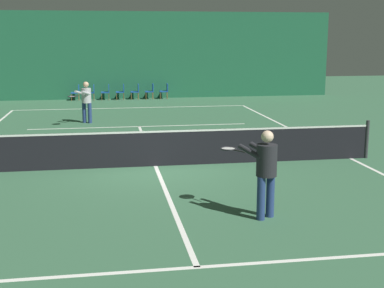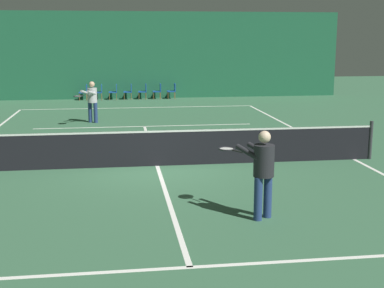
{
  "view_description": "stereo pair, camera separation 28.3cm",
  "coord_description": "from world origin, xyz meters",
  "px_view_note": "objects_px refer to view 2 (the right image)",
  "views": [
    {
      "loc": [
        -1.28,
        -13.7,
        3.36
      ],
      "look_at": [
        0.66,
        -1.94,
        0.96
      ],
      "focal_mm": 50.0,
      "sensor_mm": 36.0,
      "label": 1
    },
    {
      "loc": [
        -1.0,
        -13.74,
        3.36
      ],
      "look_at": [
        0.66,
        -1.94,
        0.96
      ],
      "focal_mm": 50.0,
      "sensor_mm": 36.0,
      "label": 2
    }
  ],
  "objects_px": {
    "courtside_chair_0": "(84,91)",
    "courtside_chair_5": "(158,90)",
    "courtside_chair_3": "(129,91)",
    "courtside_chair_4": "(144,90)",
    "player_far": "(92,99)",
    "courtside_chair_2": "(114,91)",
    "courtside_chair_1": "(99,91)",
    "player_near": "(262,168)",
    "tennis_net": "(157,147)",
    "courtside_chair_6": "(173,90)"
  },
  "relations": [
    {
      "from": "courtside_chair_2",
      "to": "courtside_chair_6",
      "type": "height_order",
      "value": "same"
    },
    {
      "from": "courtside_chair_3",
      "to": "courtside_chair_4",
      "type": "bearing_deg",
      "value": 90.0
    },
    {
      "from": "courtside_chair_0",
      "to": "courtside_chair_5",
      "type": "xyz_separation_m",
      "value": [
        3.96,
        0.0,
        0.0
      ]
    },
    {
      "from": "player_far",
      "to": "courtside_chair_0",
      "type": "xyz_separation_m",
      "value": [
        -0.73,
        7.79,
        -0.46
      ]
    },
    {
      "from": "tennis_net",
      "to": "courtside_chair_2",
      "type": "relative_size",
      "value": 14.29
    },
    {
      "from": "courtside_chair_0",
      "to": "courtside_chair_1",
      "type": "bearing_deg",
      "value": 90.0
    },
    {
      "from": "courtside_chair_5",
      "to": "tennis_net",
      "type": "bearing_deg",
      "value": -4.57
    },
    {
      "from": "player_near",
      "to": "courtside_chair_2",
      "type": "xyz_separation_m",
      "value": [
        -2.77,
        19.79,
        -0.49
      ]
    },
    {
      "from": "player_near",
      "to": "courtside_chair_6",
      "type": "bearing_deg",
      "value": -33.2
    },
    {
      "from": "player_near",
      "to": "courtside_chair_3",
      "type": "xyz_separation_m",
      "value": [
        -1.98,
        19.79,
        -0.49
      ]
    },
    {
      "from": "player_far",
      "to": "courtside_chair_3",
      "type": "relative_size",
      "value": 1.94
    },
    {
      "from": "tennis_net",
      "to": "courtside_chair_0",
      "type": "xyz_separation_m",
      "value": [
        -2.73,
        15.38,
        -0.03
      ]
    },
    {
      "from": "player_near",
      "to": "tennis_net",
      "type": "bearing_deg",
      "value": -11.82
    },
    {
      "from": "tennis_net",
      "to": "courtside_chair_1",
      "type": "xyz_separation_m",
      "value": [
        -1.94,
        15.38,
        -0.03
      ]
    },
    {
      "from": "tennis_net",
      "to": "courtside_chair_5",
      "type": "distance_m",
      "value": 15.43
    },
    {
      "from": "courtside_chair_1",
      "to": "courtside_chair_2",
      "type": "height_order",
      "value": "same"
    },
    {
      "from": "courtside_chair_0",
      "to": "courtside_chair_6",
      "type": "bearing_deg",
      "value": 90.0
    },
    {
      "from": "courtside_chair_3",
      "to": "courtside_chair_5",
      "type": "xyz_separation_m",
      "value": [
        1.58,
        0.0,
        0.0
      ]
    },
    {
      "from": "courtside_chair_4",
      "to": "courtside_chair_0",
      "type": "bearing_deg",
      "value": -90.0
    },
    {
      "from": "courtside_chair_5",
      "to": "courtside_chair_6",
      "type": "height_order",
      "value": "same"
    },
    {
      "from": "courtside_chair_3",
      "to": "courtside_chair_0",
      "type": "bearing_deg",
      "value": -90.0
    },
    {
      "from": "courtside_chair_2",
      "to": "courtside_chair_5",
      "type": "height_order",
      "value": "same"
    },
    {
      "from": "courtside_chair_1",
      "to": "courtside_chair_0",
      "type": "bearing_deg",
      "value": -90.0
    },
    {
      "from": "courtside_chair_2",
      "to": "courtside_chair_3",
      "type": "relative_size",
      "value": 1.0
    },
    {
      "from": "courtside_chair_1",
      "to": "courtside_chair_4",
      "type": "distance_m",
      "value": 2.37
    },
    {
      "from": "player_far",
      "to": "courtside_chair_2",
      "type": "height_order",
      "value": "player_far"
    },
    {
      "from": "courtside_chair_2",
      "to": "courtside_chair_3",
      "type": "bearing_deg",
      "value": 90.0
    },
    {
      "from": "player_far",
      "to": "courtside_chair_2",
      "type": "xyz_separation_m",
      "value": [
        0.85,
        7.79,
        -0.46
      ]
    },
    {
      "from": "courtside_chair_0",
      "to": "courtside_chair_2",
      "type": "relative_size",
      "value": 1.0
    },
    {
      "from": "tennis_net",
      "to": "courtside_chair_3",
      "type": "bearing_deg",
      "value": 91.32
    },
    {
      "from": "tennis_net",
      "to": "courtside_chair_5",
      "type": "height_order",
      "value": "tennis_net"
    },
    {
      "from": "courtside_chair_6",
      "to": "courtside_chair_2",
      "type": "bearing_deg",
      "value": -90.0
    },
    {
      "from": "player_near",
      "to": "courtside_chair_5",
      "type": "distance_m",
      "value": 19.8
    },
    {
      "from": "courtside_chair_1",
      "to": "tennis_net",
      "type": "bearing_deg",
      "value": 7.17
    },
    {
      "from": "tennis_net",
      "to": "courtside_chair_5",
      "type": "xyz_separation_m",
      "value": [
        1.23,
        15.38,
        -0.03
      ]
    },
    {
      "from": "courtside_chair_2",
      "to": "courtside_chair_5",
      "type": "xyz_separation_m",
      "value": [
        2.37,
        0.0,
        0.0
      ]
    },
    {
      "from": "courtside_chair_1",
      "to": "player_near",
      "type": "bearing_deg",
      "value": 10.2
    },
    {
      "from": "courtside_chair_1",
      "to": "courtside_chair_3",
      "type": "relative_size",
      "value": 1.0
    },
    {
      "from": "player_far",
      "to": "courtside_chair_0",
      "type": "distance_m",
      "value": 7.83
    },
    {
      "from": "courtside_chair_5",
      "to": "courtside_chair_4",
      "type": "bearing_deg",
      "value": -90.0
    },
    {
      "from": "tennis_net",
      "to": "courtside_chair_2",
      "type": "distance_m",
      "value": 15.42
    },
    {
      "from": "courtside_chair_4",
      "to": "courtside_chair_5",
      "type": "relative_size",
      "value": 1.0
    },
    {
      "from": "tennis_net",
      "to": "courtside_chair_5",
      "type": "relative_size",
      "value": 14.29
    },
    {
      "from": "courtside_chair_0",
      "to": "courtside_chair_1",
      "type": "relative_size",
      "value": 1.0
    },
    {
      "from": "player_near",
      "to": "courtside_chair_3",
      "type": "bearing_deg",
      "value": -26.34
    },
    {
      "from": "courtside_chair_2",
      "to": "courtside_chair_5",
      "type": "relative_size",
      "value": 1.0
    },
    {
      "from": "tennis_net",
      "to": "courtside_chair_0",
      "type": "relative_size",
      "value": 14.29
    },
    {
      "from": "player_near",
      "to": "courtside_chair_3",
      "type": "relative_size",
      "value": 2.0
    },
    {
      "from": "courtside_chair_4",
      "to": "player_near",
      "type": "bearing_deg",
      "value": 3.43
    },
    {
      "from": "courtside_chair_1",
      "to": "courtside_chair_5",
      "type": "bearing_deg",
      "value": 90.0
    }
  ]
}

